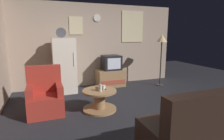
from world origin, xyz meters
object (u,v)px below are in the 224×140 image
fridge (64,65)px  remote_control (103,89)px  standing_lamp (162,42)px  coffee_table (100,100)px  crt_tv (111,62)px  wine_glass (101,88)px  mug_ceramic_tan (97,88)px  mug_ceramic_white (104,87)px  armchair (45,97)px  couch (205,127)px  tv_stand (110,78)px

fridge → remote_control: 1.69m
standing_lamp → coffee_table: (-2.37, -1.22, -1.14)m
standing_lamp → remote_control: size_ratio=10.60×
fridge → standing_lamp: fridge is taller
crt_tv → standing_lamp: (1.48, -0.46, 0.61)m
wine_glass → mug_ceramic_tan: (-0.05, 0.08, -0.03)m
wine_glass → fridge: bearing=108.0°
standing_lamp → mug_ceramic_tan: bearing=-153.0°
remote_control → fridge: bearing=141.6°
mug_ceramic_white → armchair: 1.21m
remote_control → standing_lamp: bearing=57.4°
couch → coffee_table: bearing=118.9°
standing_lamp → wine_glass: (-2.37, -1.32, -0.84)m
crt_tv → coffee_table: crt_tv is taller
tv_stand → wine_glass: size_ratio=5.60×
remote_control → coffee_table: bearing=-138.4°
mug_ceramic_white → couch: (0.90, -1.82, -0.17)m
crt_tv → wine_glass: bearing=-116.6°
tv_stand → standing_lamp: bearing=-16.9°
wine_glass → mug_ceramic_tan: size_ratio=1.67×
tv_stand → armchair: armchair is taller
wine_glass → couch: bearing=-59.6°
mug_ceramic_white → couch: 2.04m
mug_ceramic_white → armchair: armchair is taller
armchair → tv_stand: bearing=36.3°
mug_ceramic_white → remote_control: mug_ceramic_white is taller
fridge → couch: bearing=-65.4°
tv_stand → armchair: size_ratio=0.88×
wine_glass → couch: couch is taller
tv_stand → mug_ceramic_white: bearing=-114.4°
fridge → armchair: 1.47m
wine_glass → mug_ceramic_tan: wine_glass is taller
standing_lamp → coffee_table: 2.89m
standing_lamp → wine_glass: standing_lamp is taller
mug_ceramic_tan → armchair: armchair is taller
coffee_table → mug_ceramic_white: size_ratio=8.00×
coffee_table → armchair: bearing=166.8°
mug_ceramic_white → tv_stand: bearing=65.6°
fridge → couch: size_ratio=1.04×
fridge → mug_ceramic_tan: size_ratio=19.67×
coffee_table → armchair: (-1.08, 0.25, 0.12)m
crt_tv → couch: crt_tv is taller
crt_tv → armchair: (-1.96, -1.42, -0.41)m
mug_ceramic_tan → crt_tv: bearing=61.0°
tv_stand → mug_ceramic_white: size_ratio=9.33×
standing_lamp → fridge: bearing=173.4°
wine_glass → armchair: size_ratio=0.16×
tv_stand → wine_glass: 1.99m
armchair → standing_lamp: bearing=15.6°
tv_stand → mug_ceramic_white: (-0.76, -1.66, 0.22)m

